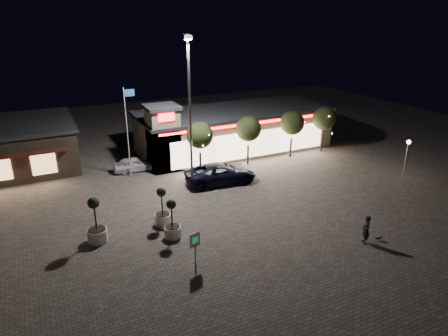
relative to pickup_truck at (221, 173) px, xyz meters
name	(u,v)px	position (x,y,z in m)	size (l,w,h in m)	color
ground	(209,238)	(-4.69, -8.05, -0.86)	(90.00, 90.00, 0.00)	#635950
retail_building	(230,130)	(4.82, 7.77, 1.35)	(20.40, 8.40, 6.10)	tan
floodlight_pole	(190,106)	(-2.69, -0.05, 6.15)	(0.60, 0.40, 12.38)	gray
flagpole	(128,125)	(-6.59, 4.95, 3.88)	(0.95, 0.10, 8.00)	white
lamp_post_east	(407,151)	(15.31, -6.05, 1.59)	(0.36, 0.36, 3.48)	gray
string_tree_a	(200,135)	(-0.69, 2.95, 2.70)	(2.42, 2.42, 4.79)	#332319
string_tree_b	(248,129)	(4.31, 2.95, 2.70)	(2.42, 2.42, 4.79)	#332319
string_tree_c	(292,123)	(9.31, 2.95, 2.70)	(2.42, 2.42, 4.79)	#332319
string_tree_d	(324,119)	(13.31, 2.95, 2.70)	(2.42, 2.42, 4.79)	#332319
pickup_truck	(221,173)	(0.00, 0.00, 0.00)	(2.87, 6.22, 1.73)	black
white_sedan	(135,164)	(-6.08, 5.95, -0.20)	(1.57, 3.91, 1.33)	white
pedestrian	(366,230)	(4.09, -12.92, 0.09)	(0.69, 0.45, 1.90)	black
dog	(379,237)	(5.13, -13.12, -0.61)	(0.47, 0.26, 0.25)	#59514C
planter_left	(97,228)	(-11.29, -5.24, 0.10)	(1.27, 1.27, 3.13)	silver
planter_mid	(172,225)	(-6.75, -6.81, -0.03)	(1.10, 1.10, 2.71)	silver
planter_right	(163,213)	(-6.81, -4.91, 0.00)	(1.14, 1.14, 2.80)	silver
valet_sign	(195,242)	(-6.57, -10.36, 0.62)	(0.69, 0.24, 2.12)	gray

